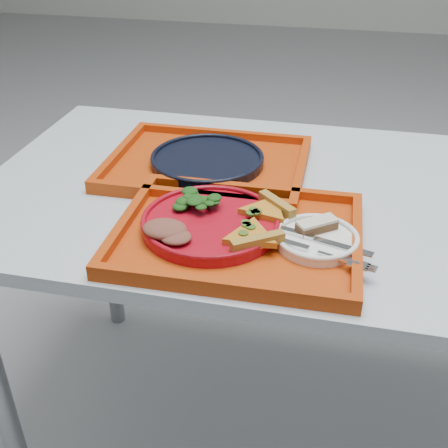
{
  "coord_description": "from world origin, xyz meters",
  "views": [
    {
      "loc": [
        -0.03,
        -1.07,
        1.33
      ],
      "look_at": [
        -0.22,
        -0.21,
        0.78
      ],
      "focal_mm": 45.0,
      "sensor_mm": 36.0,
      "label": 1
    }
  ],
  "objects_px": {
    "tray_far": "(207,167)",
    "dessert_bar": "(317,225)",
    "tray_main": "(238,237)",
    "dinner_plate": "(211,224)",
    "navy_plate": "(207,161)"
  },
  "relations": [
    {
      "from": "tray_main",
      "to": "dinner_plate",
      "type": "bearing_deg",
      "value": 168.72
    },
    {
      "from": "navy_plate",
      "to": "dessert_bar",
      "type": "height_order",
      "value": "dessert_bar"
    },
    {
      "from": "tray_far",
      "to": "dessert_bar",
      "type": "distance_m",
      "value": 0.37
    },
    {
      "from": "tray_main",
      "to": "dessert_bar",
      "type": "relative_size",
      "value": 5.75
    },
    {
      "from": "navy_plate",
      "to": "dessert_bar",
      "type": "relative_size",
      "value": 3.32
    },
    {
      "from": "dessert_bar",
      "to": "tray_far",
      "type": "bearing_deg",
      "value": 99.37
    },
    {
      "from": "tray_main",
      "to": "dinner_plate",
      "type": "distance_m",
      "value": 0.06
    },
    {
      "from": "tray_far",
      "to": "navy_plate",
      "type": "height_order",
      "value": "navy_plate"
    },
    {
      "from": "dinner_plate",
      "to": "navy_plate",
      "type": "relative_size",
      "value": 1.0
    },
    {
      "from": "tray_far",
      "to": "dessert_bar",
      "type": "height_order",
      "value": "dessert_bar"
    },
    {
      "from": "tray_main",
      "to": "tray_far",
      "type": "relative_size",
      "value": 1.0
    },
    {
      "from": "dinner_plate",
      "to": "dessert_bar",
      "type": "relative_size",
      "value": 3.32
    },
    {
      "from": "tray_far",
      "to": "dinner_plate",
      "type": "distance_m",
      "value": 0.28
    },
    {
      "from": "tray_main",
      "to": "dessert_bar",
      "type": "bearing_deg",
      "value": 8.96
    },
    {
      "from": "dinner_plate",
      "to": "tray_far",
      "type": "bearing_deg",
      "value": 105.28
    }
  ]
}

